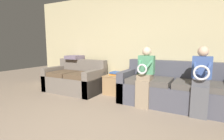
{
  "coord_description": "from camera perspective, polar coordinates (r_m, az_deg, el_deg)",
  "views": [
    {
      "loc": [
        1.4,
        -1.46,
        1.25
      ],
      "look_at": [
        -0.26,
        1.62,
        0.74
      ],
      "focal_mm": 28.0,
      "sensor_mm": 36.0,
      "label": 1
    }
  ],
  "objects": [
    {
      "name": "couch_side",
      "position": [
        4.83,
        -11.89,
        -3.16
      ],
      "size": [
        1.52,
        0.92,
        0.84
      ],
      "color": "#70665B",
      "rests_on": "ground_plane"
    },
    {
      "name": "child_right_seated",
      "position": [
        3.38,
        27.08,
        -2.45
      ],
      "size": [
        0.33,
        0.38,
        1.22
      ],
      "color": "#56565B",
      "rests_on": "ground_plane"
    },
    {
      "name": "couch_main",
      "position": [
        3.87,
        19.41,
        -6.04
      ],
      "size": [
        2.17,
        0.92,
        0.9
      ],
      "color": "#4C4C56",
      "rests_on": "ground_plane"
    },
    {
      "name": "side_shelf",
      "position": [
        4.47,
        1.32,
        -4.69
      ],
      "size": [
        0.54,
        0.52,
        0.48
      ],
      "color": "#9E7A51",
      "rests_on": "ground_plane"
    },
    {
      "name": "throw_pillow",
      "position": [
        5.18,
        -12.17,
        4.1
      ],
      "size": [
        0.41,
        0.41,
        0.1
      ],
      "color": "slate",
      "rests_on": "couch_side"
    },
    {
      "name": "wall_back",
      "position": [
        4.42,
        10.01,
        8.48
      ],
      "size": [
        6.73,
        0.06,
        2.55
      ],
      "color": "#C6B789",
      "rests_on": "ground_plane"
    },
    {
      "name": "child_left_seated",
      "position": [
        3.55,
        10.66,
        -1.4
      ],
      "size": [
        0.32,
        0.38,
        1.21
      ],
      "color": "gray",
      "rests_on": "ground_plane"
    },
    {
      "name": "book_stack",
      "position": [
        4.42,
        1.2,
        -1.16
      ],
      "size": [
        0.26,
        0.26,
        0.09
      ],
      "color": "orange",
      "rests_on": "side_shelf"
    }
  ]
}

